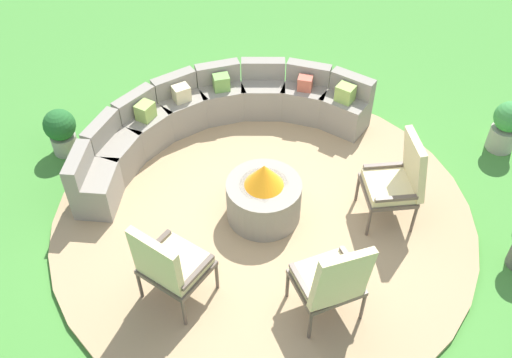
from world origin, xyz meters
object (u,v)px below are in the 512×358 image
object	(u,v)px
potted_plant_1	(61,130)
lounge_chair_front_right	(332,280)
fire_pit	(264,196)
lounge_chair_front_left	(169,264)
lounge_chair_back_left	(399,179)
potted_plant_2	(507,125)
curved_stone_bench	(213,118)

from	to	relation	value
potted_plant_1	lounge_chair_front_right	bearing A→B (deg)	-63.82
fire_pit	lounge_chair_front_left	distance (m)	1.47
lounge_chair_front_left	potted_plant_1	size ratio (longest dim) A/B	1.70
fire_pit	lounge_chair_front_left	world-z (taller)	lounge_chair_front_left
lounge_chair_front_right	lounge_chair_back_left	distance (m)	1.56
lounge_chair_front_left	potted_plant_2	world-z (taller)	lounge_chair_front_left
curved_stone_bench	potted_plant_2	bearing A→B (deg)	-28.07
fire_pit	lounge_chair_front_right	size ratio (longest dim) A/B	0.77
fire_pit	lounge_chair_back_left	world-z (taller)	lounge_chair_back_left
lounge_chair_front_right	lounge_chair_back_left	xyz separation A→B (m)	(1.32, 0.82, 0.01)
lounge_chair_back_left	fire_pit	bearing A→B (deg)	83.81
fire_pit	potted_plant_2	distance (m)	3.30
curved_stone_bench	lounge_chair_front_right	distance (m)	2.98
curved_stone_bench	potted_plant_2	distance (m)	3.71
lounge_chair_front_left	fire_pit	bearing A→B (deg)	85.63
curved_stone_bench	lounge_chair_back_left	size ratio (longest dim) A/B	3.56
potted_plant_1	fire_pit	bearing A→B (deg)	-50.26
fire_pit	lounge_chair_back_left	size ratio (longest dim) A/B	0.75
lounge_chair_front_left	potted_plant_2	distance (m)	4.63
lounge_chair_front_right	curved_stone_bench	bearing A→B (deg)	92.52
curved_stone_bench	lounge_chair_front_left	xyz separation A→B (m)	(-1.33, -2.14, 0.25)
potted_plant_1	lounge_chair_front_left	bearing A→B (deg)	-80.31
curved_stone_bench	lounge_chair_front_right	xyz separation A→B (m)	(-0.04, -2.96, 0.25)
potted_plant_1	potted_plant_2	size ratio (longest dim) A/B	0.90
curved_stone_bench	potted_plant_1	bearing A→B (deg)	160.88
lounge_chair_front_right	lounge_chair_back_left	bearing A→B (deg)	35.03
potted_plant_1	curved_stone_bench	bearing A→B (deg)	-19.12
fire_pit	lounge_chair_front_left	size ratio (longest dim) A/B	0.78
lounge_chair_front_right	potted_plant_2	size ratio (longest dim) A/B	1.55
fire_pit	curved_stone_bench	world-z (taller)	fire_pit
fire_pit	potted_plant_2	xyz separation A→B (m)	(3.30, -0.23, 0.01)
curved_stone_bench	potted_plant_1	world-z (taller)	curved_stone_bench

